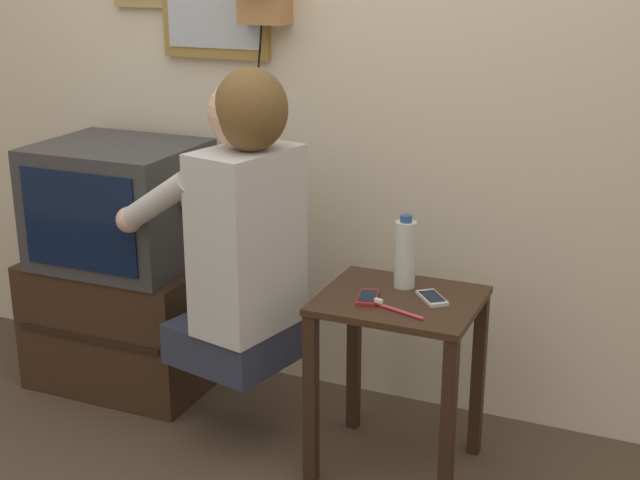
{
  "coord_description": "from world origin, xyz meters",
  "views": [
    {
      "loc": [
        1.21,
        -1.72,
        1.62
      ],
      "look_at": [
        0.17,
        0.68,
        0.77
      ],
      "focal_mm": 50.0,
      "sensor_mm": 36.0,
      "label": 1
    }
  ],
  "objects_px": {
    "water_bottle": "(405,254)",
    "television": "(119,204)",
    "cell_phone_held": "(368,297)",
    "person": "(241,224)",
    "cell_phone_spare": "(432,298)",
    "toothbrush": "(395,309)"
  },
  "relations": [
    {
      "from": "person",
      "to": "water_bottle",
      "type": "distance_m",
      "value": 0.53
    },
    {
      "from": "cell_phone_held",
      "to": "water_bottle",
      "type": "bearing_deg",
      "value": 51.93
    },
    {
      "from": "water_bottle",
      "to": "toothbrush",
      "type": "xyz_separation_m",
      "value": [
        0.04,
        -0.21,
        -0.1
      ]
    },
    {
      "from": "cell_phone_held",
      "to": "toothbrush",
      "type": "distance_m",
      "value": 0.12
    },
    {
      "from": "person",
      "to": "cell_phone_held",
      "type": "distance_m",
      "value": 0.47
    },
    {
      "from": "person",
      "to": "water_bottle",
      "type": "relative_size",
      "value": 4.16
    },
    {
      "from": "television",
      "to": "cell_phone_held",
      "type": "height_order",
      "value": "television"
    },
    {
      "from": "water_bottle",
      "to": "television",
      "type": "bearing_deg",
      "value": 176.33
    },
    {
      "from": "person",
      "to": "television",
      "type": "height_order",
      "value": "person"
    },
    {
      "from": "cell_phone_held",
      "to": "toothbrush",
      "type": "relative_size",
      "value": 0.77
    },
    {
      "from": "person",
      "to": "water_bottle",
      "type": "xyz_separation_m",
      "value": [
        0.5,
        0.15,
        -0.08
      ]
    },
    {
      "from": "cell_phone_held",
      "to": "water_bottle",
      "type": "distance_m",
      "value": 0.19
    },
    {
      "from": "toothbrush",
      "to": "water_bottle",
      "type": "bearing_deg",
      "value": 29.75
    },
    {
      "from": "cell_phone_spare",
      "to": "toothbrush",
      "type": "distance_m",
      "value": 0.15
    },
    {
      "from": "television",
      "to": "cell_phone_spare",
      "type": "xyz_separation_m",
      "value": [
        1.25,
        -0.15,
        -0.12
      ]
    },
    {
      "from": "toothbrush",
      "to": "cell_phone_held",
      "type": "bearing_deg",
      "value": 80.46
    },
    {
      "from": "television",
      "to": "toothbrush",
      "type": "distance_m",
      "value": 1.21
    },
    {
      "from": "water_bottle",
      "to": "cell_phone_spare",
      "type": "bearing_deg",
      "value": -32.77
    },
    {
      "from": "television",
      "to": "person",
      "type": "bearing_deg",
      "value": -19.61
    },
    {
      "from": "cell_phone_held",
      "to": "cell_phone_spare",
      "type": "relative_size",
      "value": 1.0
    },
    {
      "from": "television",
      "to": "cell_phone_spare",
      "type": "distance_m",
      "value": 1.26
    },
    {
      "from": "person",
      "to": "cell_phone_held",
      "type": "relative_size",
      "value": 7.36
    }
  ]
}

